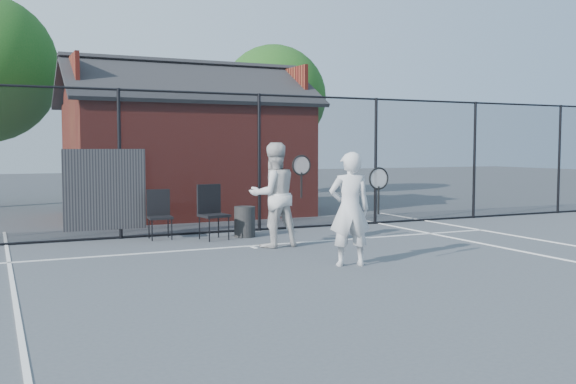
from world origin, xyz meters
name	(u,v)px	position (x,y,z in m)	size (l,w,h in m)	color
ground	(327,276)	(0.00, 0.00, 0.00)	(80.00, 80.00, 0.00)	#43494D
court_lines	(378,294)	(0.00, -1.32, 0.01)	(11.02, 18.00, 0.01)	white
fence	(202,166)	(-0.30, 5.00, 1.45)	(22.04, 3.00, 3.00)	black
clubhouse	(186,156)	(0.50, 9.00, 1.61)	(6.50, 4.36, 4.19)	maroon
tree_right	(274,98)	(5.50, 14.50, 3.71)	(3.97, 3.97, 5.70)	#362715
player_front	(350,209)	(0.68, 0.54, 0.89)	(0.84, 0.66, 1.76)	silver
player_back	(274,195)	(0.37, 2.77, 0.96)	(1.05, 0.78, 1.92)	silver
chair_left	(160,215)	(-1.30, 4.60, 0.48)	(0.46, 0.48, 0.97)	black
chair_right	(214,213)	(-0.34, 4.10, 0.53)	(0.51, 0.53, 1.07)	black
waste_bin	(245,222)	(0.35, 4.21, 0.31)	(0.43, 0.43, 0.63)	#252525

